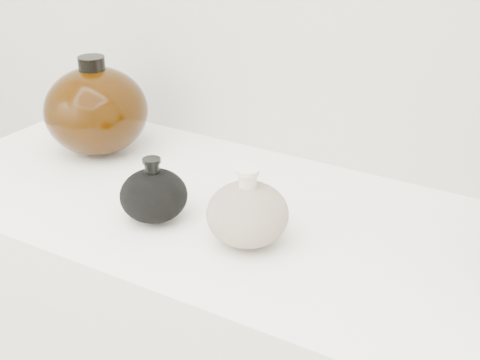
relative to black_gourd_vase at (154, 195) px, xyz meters
The scene contains 3 objects.
black_gourd_vase is the anchor object (origin of this frame).
cream_gourd_vase 0.17m from the black_gourd_vase, ahead, with size 0.16×0.16×0.12m.
left_round_pot 0.31m from the black_gourd_vase, 147.93° to the left, with size 0.22×0.22×0.19m.
Camera 1 is at (0.49, 0.12, 1.43)m, focal length 50.00 mm.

